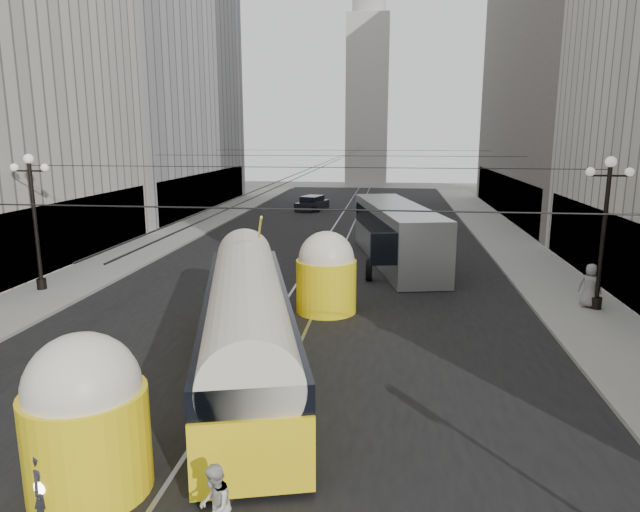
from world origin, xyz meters
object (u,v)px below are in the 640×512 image
(streetcar, at_px, (247,319))
(city_bus, at_px, (396,231))
(pedestrian_crossing_a, at_px, (45,488))
(pedestrian_crossing_b, at_px, (215,506))
(pedestrian_sidewalk_right, at_px, (590,286))

(streetcar, bearing_deg, city_bus, 74.10)
(pedestrian_crossing_a, height_order, pedestrian_crossing_b, pedestrian_crossing_b)
(pedestrian_crossing_b, bearing_deg, streetcar, -177.57)
(pedestrian_crossing_a, xyz_separation_m, pedestrian_sidewalk_right, (14.88, 15.67, 0.34))
(city_bus, distance_m, pedestrian_crossing_a, 25.08)
(city_bus, bearing_deg, pedestrian_crossing_b, -97.85)
(city_bus, height_order, pedestrian_crossing_a, city_bus)
(city_bus, relative_size, pedestrian_crossing_a, 9.08)
(city_bus, bearing_deg, streetcar, -105.90)
(streetcar, height_order, pedestrian_crossing_b, streetcar)
(pedestrian_crossing_b, bearing_deg, pedestrian_crossing_a, -100.18)
(streetcar, bearing_deg, pedestrian_sidewalk_right, 32.10)
(streetcar, relative_size, pedestrian_crossing_a, 10.30)
(streetcar, xyz_separation_m, pedestrian_crossing_a, (-2.03, -7.61, -0.96))
(pedestrian_crossing_a, bearing_deg, city_bus, -0.56)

